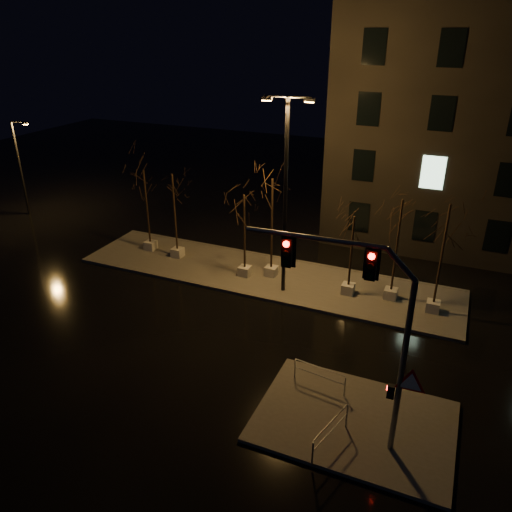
% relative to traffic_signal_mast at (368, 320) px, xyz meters
% --- Properties ---
extents(ground, '(90.00, 90.00, 0.00)m').
position_rel_traffic_signal_mast_xyz_m(ground, '(-7.73, 4.38, -4.99)').
color(ground, black).
rests_on(ground, ground).
extents(median, '(22.00, 5.00, 0.15)m').
position_rel_traffic_signal_mast_xyz_m(median, '(-7.73, 10.38, -4.91)').
color(median, '#484640').
rests_on(median, ground).
extents(sidewalk_corner, '(7.00, 5.00, 0.15)m').
position_rel_traffic_signal_mast_xyz_m(sidewalk_corner, '(-0.23, 0.88, -4.91)').
color(sidewalk_corner, '#484640').
rests_on(sidewalk_corner, ground).
extents(tree_0, '(1.80, 1.80, 5.32)m').
position_rel_traffic_signal_mast_xyz_m(tree_0, '(-15.71, 10.78, -0.80)').
color(tree_0, '#AAA89E').
rests_on(tree_0, median).
extents(tree_1, '(1.80, 1.80, 5.38)m').
position_rel_traffic_signal_mast_xyz_m(tree_1, '(-13.55, 10.52, -0.75)').
color(tree_1, '#AAA89E').
rests_on(tree_1, median).
extents(tree_2, '(1.80, 1.80, 4.95)m').
position_rel_traffic_signal_mast_xyz_m(tree_2, '(-8.67, 9.82, -1.08)').
color(tree_2, '#AAA89E').
rests_on(tree_2, median).
extents(tree_3, '(1.80, 1.80, 5.85)m').
position_rel_traffic_signal_mast_xyz_m(tree_3, '(-7.28, 10.42, -0.40)').
color(tree_3, '#AAA89E').
rests_on(tree_3, median).
extents(tree_4, '(1.80, 1.80, 4.49)m').
position_rel_traffic_signal_mast_xyz_m(tree_4, '(-2.74, 10.07, -1.43)').
color(tree_4, '#AAA89E').
rests_on(tree_4, median).
extents(tree_5, '(1.80, 1.80, 5.58)m').
position_rel_traffic_signal_mast_xyz_m(tree_5, '(-0.56, 10.43, -0.60)').
color(tree_5, '#AAA89E').
rests_on(tree_5, median).
extents(tree_6, '(1.80, 1.80, 5.80)m').
position_rel_traffic_signal_mast_xyz_m(tree_6, '(1.61, 9.95, -0.43)').
color(tree_6, '#AAA89E').
rests_on(tree_6, median).
extents(traffic_signal_mast, '(6.03, 0.44, 7.36)m').
position_rel_traffic_signal_mast_xyz_m(traffic_signal_mast, '(0.00, 0.00, 0.00)').
color(traffic_signal_mast, slate).
rests_on(traffic_signal_mast, sidewalk_corner).
extents(streetlight_main, '(2.53, 0.60, 10.11)m').
position_rel_traffic_signal_mast_xyz_m(streetlight_main, '(-6.05, 9.07, 0.99)').
color(streetlight_main, black).
rests_on(streetlight_main, median).
extents(streetlight_far, '(1.34, 0.61, 6.99)m').
position_rel_traffic_signal_mast_xyz_m(streetlight_far, '(-28.21, 12.99, -1.14)').
color(streetlight_far, black).
rests_on(streetlight_far, ground).
extents(guard_rail_a, '(2.17, 0.34, 0.95)m').
position_rel_traffic_signal_mast_xyz_m(guard_rail_a, '(-1.96, 2.16, -4.22)').
color(guard_rail_a, slate).
rests_on(guard_rail_a, sidewalk_corner).
extents(guard_rail_b, '(0.66, 2.18, 1.07)m').
position_rel_traffic_signal_mast_xyz_m(guard_rail_b, '(-0.73, -0.63, -4.15)').
color(guard_rail_b, slate).
rests_on(guard_rail_b, sidewalk_corner).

